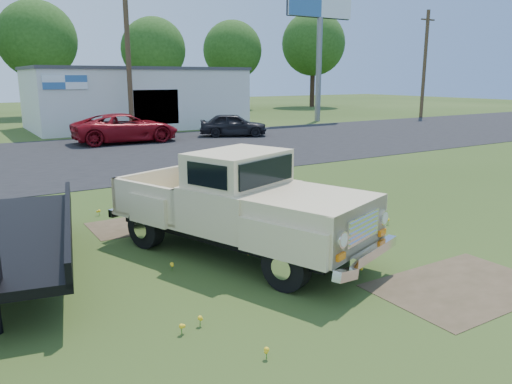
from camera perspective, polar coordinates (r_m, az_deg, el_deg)
ground at (r=10.34m, az=3.74°, el=-6.84°), size 140.00×140.00×0.00m
asphalt_lot at (r=23.84m, az=-17.76°, el=3.95°), size 90.00×14.00×0.02m
dirt_patch_a at (r=9.38m, az=22.45°, el=-10.00°), size 3.00×2.00×0.01m
dirt_patch_b at (r=12.48m, az=-13.36°, el=-3.68°), size 2.20×1.60×0.01m
commercial_building at (r=36.81m, az=-13.58°, el=10.50°), size 14.20×8.20×4.15m
billboard at (r=41.29m, az=7.33°, el=19.94°), size 6.10×0.45×11.05m
utility_pole_mid at (r=31.44m, az=-14.39°, el=14.64°), size 1.60×0.30×9.00m
utility_pole_east at (r=46.57m, az=18.72°, el=13.73°), size 1.60×0.30×9.00m
treeline_d at (r=49.09m, az=-23.74°, el=15.62°), size 6.72×6.72×10.00m
treeline_e at (r=50.17m, az=-11.64°, el=15.62°), size 6.08×6.08×9.04m
treeline_f at (r=56.69m, az=-2.71°, el=15.86°), size 6.40×6.40×9.52m
treeline_g at (r=61.06m, az=6.58°, el=16.48°), size 7.36×7.36×10.95m
vintage_pickup_truck at (r=9.94m, az=-2.05°, el=-1.29°), size 4.15×6.23×2.11m
flatbed_trailer at (r=10.02m, az=-26.30°, el=-3.78°), size 3.28×6.50×1.69m
red_pickup at (r=28.18m, az=-14.66°, el=7.07°), size 5.67×2.72×1.56m
dark_sedan at (r=30.22m, az=-2.61°, el=7.66°), size 4.30×3.26×1.36m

